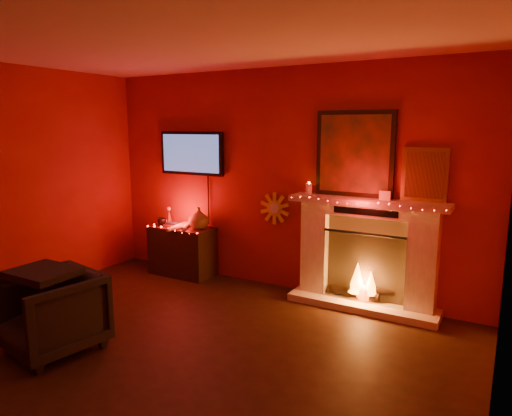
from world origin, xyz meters
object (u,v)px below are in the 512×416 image
Objects in this scene: fireplace at (366,244)px; armchair at (52,313)px; tv at (192,153)px; sunburst_clock at (275,208)px; console_table at (183,247)px.

fireplace reaches higher than armchair.
fireplace is 3.25m from armchair.
tv reaches higher than sunburst_clock.
console_table reaches higher than armchair.
fireplace is 2.29× the size of console_table.
console_table is 1.21× the size of armchair.
sunburst_clock reaches higher than console_table.
fireplace is 2.50m from console_table.
fireplace is at bearing 2.95° from console_table.
console_table is (-0.03, -0.19, -1.27)m from tv.
console_table is at bearing 108.98° from armchair.
tv is 1.30× the size of console_table.
tv is 1.41m from sunburst_clock.
tv reaches higher than armchair.
tv is at bearing 80.13° from console_table.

